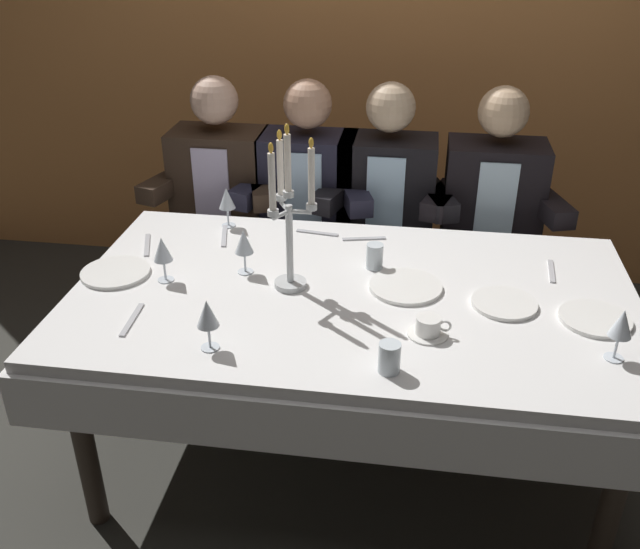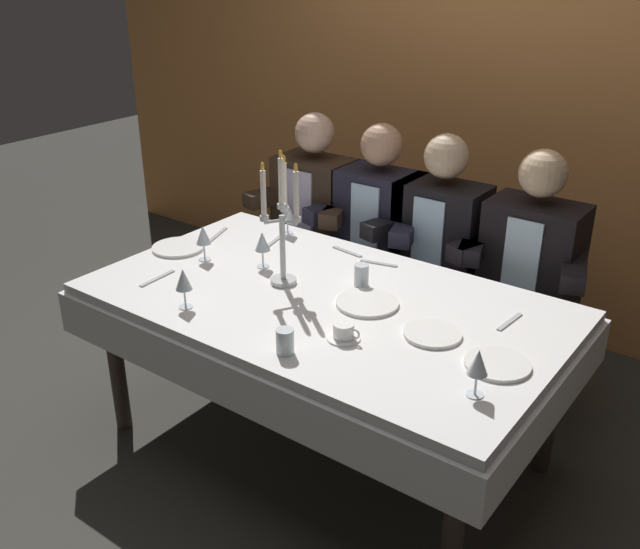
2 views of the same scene
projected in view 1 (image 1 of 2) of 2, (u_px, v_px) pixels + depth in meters
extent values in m
plane|color=#363530|center=(348.00, 456.00, 2.71)|extent=(12.00, 12.00, 0.00)
cube|color=#D88848|center=(391.00, 23.00, 3.50)|extent=(6.00, 0.12, 2.70)
cube|color=silver|center=(353.00, 297.00, 2.36)|extent=(1.90, 1.10, 0.04)
cube|color=silver|center=(352.00, 324.00, 2.42)|extent=(1.94, 1.14, 0.18)
cylinder|color=#342921|center=(84.00, 441.00, 2.27)|extent=(0.07, 0.07, 0.70)
cylinder|color=#342921|center=(613.00, 498.00, 2.06)|extent=(0.07, 0.07, 0.70)
cylinder|color=#342921|center=(171.00, 306.00, 3.02)|extent=(0.07, 0.07, 0.70)
cylinder|color=#342921|center=(567.00, 338.00, 2.81)|extent=(0.07, 0.07, 0.70)
cylinder|color=silver|center=(290.00, 284.00, 2.38)|extent=(0.11, 0.11, 0.02)
cylinder|color=silver|center=(290.00, 244.00, 2.31)|extent=(0.02, 0.02, 0.28)
cylinder|color=silver|center=(288.00, 194.00, 2.22)|extent=(0.04, 0.04, 0.02)
cylinder|color=white|center=(288.00, 163.00, 2.17)|extent=(0.02, 0.02, 0.18)
ellipsoid|color=yellow|center=(287.00, 129.00, 2.12)|extent=(0.02, 0.02, 0.03)
cylinder|color=silver|center=(300.00, 212.00, 2.25)|extent=(0.08, 0.01, 0.01)
cylinder|color=silver|center=(312.00, 207.00, 2.23)|extent=(0.04, 0.04, 0.02)
cylinder|color=white|center=(311.00, 177.00, 2.18)|extent=(0.02, 0.02, 0.18)
ellipsoid|color=yellow|center=(311.00, 143.00, 2.13)|extent=(0.02, 0.02, 0.03)
cylinder|color=silver|center=(285.00, 207.00, 2.28)|extent=(0.05, 0.07, 0.01)
cylinder|color=silver|center=(281.00, 197.00, 2.30)|extent=(0.04, 0.04, 0.02)
cylinder|color=white|center=(280.00, 168.00, 2.25)|extent=(0.02, 0.02, 0.18)
ellipsoid|color=yellow|center=(279.00, 135.00, 2.20)|extent=(0.02, 0.02, 0.03)
cylinder|color=silver|center=(281.00, 215.00, 2.23)|extent=(0.05, 0.07, 0.01)
cylinder|color=silver|center=(273.00, 213.00, 2.19)|extent=(0.04, 0.04, 0.02)
cylinder|color=white|center=(272.00, 182.00, 2.14)|extent=(0.02, 0.02, 0.18)
ellipsoid|color=yellow|center=(271.00, 148.00, 2.09)|extent=(0.02, 0.02, 0.03)
cylinder|color=white|center=(116.00, 272.00, 2.46)|extent=(0.24, 0.24, 0.01)
cylinder|color=white|center=(504.00, 303.00, 2.27)|extent=(0.21, 0.21, 0.01)
cylinder|color=white|center=(595.00, 319.00, 2.19)|extent=(0.22, 0.22, 0.01)
cylinder|color=white|center=(406.00, 286.00, 2.37)|extent=(0.25, 0.25, 0.01)
cylinder|color=silver|center=(246.00, 272.00, 2.47)|extent=(0.06, 0.06, 0.00)
cylinder|color=silver|center=(245.00, 262.00, 2.45)|extent=(0.01, 0.01, 0.07)
cone|color=silver|center=(244.00, 241.00, 2.42)|extent=(0.07, 0.07, 0.08)
cylinder|color=silver|center=(166.00, 280.00, 2.42)|extent=(0.06, 0.06, 0.00)
cylinder|color=silver|center=(165.00, 270.00, 2.40)|extent=(0.01, 0.01, 0.07)
cone|color=silver|center=(162.00, 249.00, 2.36)|extent=(0.07, 0.07, 0.08)
cylinder|color=maroon|center=(163.00, 255.00, 2.38)|extent=(0.04, 0.04, 0.03)
cylinder|color=silver|center=(229.00, 225.00, 2.82)|extent=(0.06, 0.06, 0.00)
cylinder|color=silver|center=(228.00, 216.00, 2.80)|extent=(0.01, 0.01, 0.07)
cone|color=silver|center=(227.00, 198.00, 2.76)|extent=(0.07, 0.07, 0.08)
cylinder|color=silver|center=(210.00, 347.00, 2.06)|extent=(0.06, 0.06, 0.00)
cylinder|color=silver|center=(209.00, 336.00, 2.04)|extent=(0.01, 0.01, 0.07)
cone|color=silver|center=(207.00, 313.00, 2.00)|extent=(0.07, 0.07, 0.08)
cylinder|color=silver|center=(613.00, 358.00, 2.01)|extent=(0.06, 0.06, 0.00)
cylinder|color=silver|center=(616.00, 347.00, 1.99)|extent=(0.01, 0.01, 0.07)
cone|color=silver|center=(622.00, 323.00, 1.96)|extent=(0.07, 0.07, 0.08)
cylinder|color=maroon|center=(620.00, 330.00, 1.97)|extent=(0.04, 0.04, 0.03)
cylinder|color=silver|center=(389.00, 358.00, 1.94)|extent=(0.06, 0.06, 0.09)
cylinder|color=silver|center=(375.00, 256.00, 2.48)|extent=(0.06, 0.06, 0.09)
cylinder|color=white|center=(427.00, 334.00, 2.12)|extent=(0.12, 0.12, 0.01)
cylinder|color=white|center=(428.00, 325.00, 2.11)|extent=(0.08, 0.08, 0.05)
torus|color=white|center=(445.00, 326.00, 2.10)|extent=(0.04, 0.01, 0.04)
cube|color=#B7B7BC|center=(147.00, 245.00, 2.66)|extent=(0.08, 0.19, 0.01)
cube|color=#B7B7BC|center=(132.00, 320.00, 2.19)|extent=(0.03, 0.19, 0.01)
cube|color=#B7B7BC|center=(552.00, 271.00, 2.47)|extent=(0.03, 0.17, 0.01)
cube|color=#B7B7BC|center=(224.00, 236.00, 2.73)|extent=(0.06, 0.19, 0.01)
cube|color=#B7B7BC|center=(363.00, 239.00, 2.71)|extent=(0.17, 0.06, 0.01)
cube|color=#B7B7BC|center=(317.00, 233.00, 2.75)|extent=(0.17, 0.04, 0.01)
cylinder|color=#342921|center=(181.00, 301.00, 3.33)|extent=(0.04, 0.04, 0.42)
cylinder|color=#342921|center=(255.00, 307.00, 3.28)|extent=(0.04, 0.04, 0.42)
cylinder|color=#342921|center=(203.00, 266.00, 3.64)|extent=(0.04, 0.04, 0.42)
cylinder|color=#342921|center=(271.00, 271.00, 3.60)|extent=(0.04, 0.04, 0.42)
cube|color=#342921|center=(225.00, 244.00, 3.35)|extent=(0.42, 0.42, 0.04)
cube|color=#342921|center=(232.00, 183.00, 3.40)|extent=(0.38, 0.04, 0.44)
cube|color=#322319|center=(221.00, 188.00, 3.21)|extent=(0.42, 0.26, 0.54)
cube|color=#BBAECD|center=(212.00, 192.00, 3.08)|extent=(0.16, 0.01, 0.40)
sphere|color=#D2A58B|center=(214.00, 100.00, 3.02)|extent=(0.21, 0.21, 0.21)
cube|color=#322319|center=(167.00, 185.00, 3.14)|extent=(0.19, 0.34, 0.08)
cube|color=#322319|center=(262.00, 190.00, 3.08)|extent=(0.19, 0.34, 0.08)
cylinder|color=#342921|center=(265.00, 308.00, 3.28)|extent=(0.04, 0.04, 0.42)
cylinder|color=#342921|center=(341.00, 314.00, 3.23)|extent=(0.04, 0.04, 0.42)
cylinder|color=#342921|center=(280.00, 272.00, 3.59)|extent=(0.04, 0.04, 0.42)
cylinder|color=#342921|center=(350.00, 277.00, 3.54)|extent=(0.04, 0.04, 0.42)
cube|color=#342921|center=(309.00, 250.00, 3.30)|extent=(0.42, 0.42, 0.04)
cube|color=#342921|center=(315.00, 188.00, 3.35)|extent=(0.38, 0.04, 0.44)
cube|color=black|center=(308.00, 193.00, 3.16)|extent=(0.42, 0.26, 0.54)
cube|color=#ACC9E3|center=(303.00, 198.00, 3.03)|extent=(0.16, 0.01, 0.40)
sphere|color=tan|center=(308.00, 104.00, 2.97)|extent=(0.21, 0.21, 0.21)
cube|color=black|center=(256.00, 190.00, 3.08)|extent=(0.19, 0.34, 0.08)
cube|color=black|center=(354.00, 195.00, 3.03)|extent=(0.19, 0.34, 0.08)
cylinder|color=#342921|center=(340.00, 314.00, 3.23)|extent=(0.04, 0.04, 0.42)
cylinder|color=#342921|center=(418.00, 320.00, 3.18)|extent=(0.04, 0.04, 0.42)
cylinder|color=#342921|center=(349.00, 277.00, 3.54)|extent=(0.04, 0.04, 0.42)
cylinder|color=#342921|center=(420.00, 282.00, 3.50)|extent=(0.04, 0.04, 0.42)
cube|color=#342921|center=(384.00, 255.00, 3.25)|extent=(0.42, 0.42, 0.04)
cube|color=#342921|center=(388.00, 192.00, 3.30)|extent=(0.38, 0.04, 0.44)
cube|color=black|center=(386.00, 197.00, 3.11)|extent=(0.42, 0.26, 0.54)
cube|color=#ABCDE7|center=(385.00, 202.00, 2.98)|extent=(0.16, 0.01, 0.40)
sphere|color=#CFAD88|center=(391.00, 107.00, 2.92)|extent=(0.21, 0.21, 0.21)
cube|color=black|center=(335.00, 194.00, 3.04)|extent=(0.19, 0.34, 0.08)
cube|color=black|center=(437.00, 200.00, 2.98)|extent=(0.19, 0.34, 0.08)
cylinder|color=#342921|center=(441.00, 321.00, 3.17)|extent=(0.04, 0.04, 0.42)
cylinder|color=#342921|center=(522.00, 328.00, 3.12)|extent=(0.04, 0.04, 0.42)
cylinder|color=#342921|center=(441.00, 283.00, 3.48)|extent=(0.04, 0.04, 0.42)
cylinder|color=#342921|center=(514.00, 288.00, 3.44)|extent=(0.04, 0.04, 0.42)
cube|color=#342921|center=(484.00, 261.00, 3.19)|extent=(0.42, 0.42, 0.04)
cube|color=#342921|center=(488.00, 197.00, 3.24)|extent=(0.38, 0.04, 0.44)
cube|color=black|center=(492.00, 203.00, 3.05)|extent=(0.42, 0.26, 0.54)
cube|color=silver|center=(495.00, 209.00, 2.92)|extent=(0.16, 0.01, 0.40)
sphere|color=tan|center=(504.00, 112.00, 2.86)|extent=(0.21, 0.21, 0.21)
cube|color=black|center=(442.00, 200.00, 2.98)|extent=(0.19, 0.34, 0.08)
cube|color=black|center=(548.00, 206.00, 2.92)|extent=(0.19, 0.34, 0.08)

